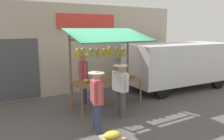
{
  "coord_description": "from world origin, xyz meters",
  "views": [
    {
      "loc": [
        3.52,
        6.13,
        2.5
      ],
      "look_at": [
        0.0,
        0.3,
        1.25
      ],
      "focal_mm": 36.74,
      "sensor_mm": 36.0,
      "label": 1
    }
  ],
  "objects_px": {
    "shopper_in_grey_tee": "(97,97)",
    "parked_van": "(175,62)",
    "shopper_in_striped_shirt": "(120,86)",
    "market_stall": "(107,59)",
    "vendor_with_sunhat": "(83,74)"
  },
  "relations": [
    {
      "from": "shopper_in_grey_tee",
      "to": "parked_van",
      "type": "height_order",
      "value": "parked_van"
    },
    {
      "from": "shopper_in_striped_shirt",
      "to": "parked_van",
      "type": "height_order",
      "value": "parked_van"
    },
    {
      "from": "parked_van",
      "to": "shopper_in_striped_shirt",
      "type": "bearing_deg",
      "value": 24.29
    },
    {
      "from": "shopper_in_striped_shirt",
      "to": "shopper_in_grey_tee",
      "type": "xyz_separation_m",
      "value": [
        1.03,
        0.56,
        -0.01
      ]
    },
    {
      "from": "shopper_in_grey_tee",
      "to": "market_stall",
      "type": "bearing_deg",
      "value": -22.96
    },
    {
      "from": "vendor_with_sunhat",
      "to": "shopper_in_grey_tee",
      "type": "bearing_deg",
      "value": -4.71
    },
    {
      "from": "shopper_in_grey_tee",
      "to": "parked_van",
      "type": "xyz_separation_m",
      "value": [
        -4.66,
        -1.98,
        0.24
      ]
    },
    {
      "from": "vendor_with_sunhat",
      "to": "parked_van",
      "type": "xyz_separation_m",
      "value": [
        -4.01,
        0.24,
        0.12
      ]
    },
    {
      "from": "vendor_with_sunhat",
      "to": "parked_van",
      "type": "height_order",
      "value": "parked_van"
    },
    {
      "from": "market_stall",
      "to": "shopper_in_grey_tee",
      "type": "relative_size",
      "value": 1.65
    },
    {
      "from": "shopper_in_striped_shirt",
      "to": "parked_van",
      "type": "distance_m",
      "value": 3.9
    },
    {
      "from": "vendor_with_sunhat",
      "to": "shopper_in_grey_tee",
      "type": "distance_m",
      "value": 2.31
    },
    {
      "from": "vendor_with_sunhat",
      "to": "shopper_in_striped_shirt",
      "type": "relative_size",
      "value": 1.1
    },
    {
      "from": "market_stall",
      "to": "shopper_in_grey_tee",
      "type": "xyz_separation_m",
      "value": [
        1.15,
        1.53,
        -0.68
      ]
    },
    {
      "from": "market_stall",
      "to": "vendor_with_sunhat",
      "type": "xyz_separation_m",
      "value": [
        0.51,
        -0.69,
        -0.56
      ]
    }
  ]
}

